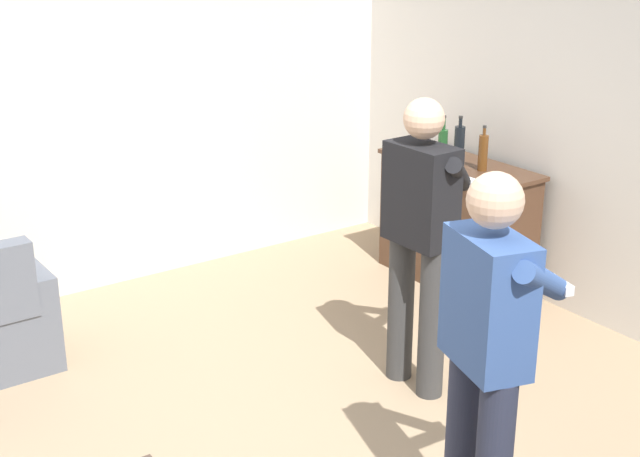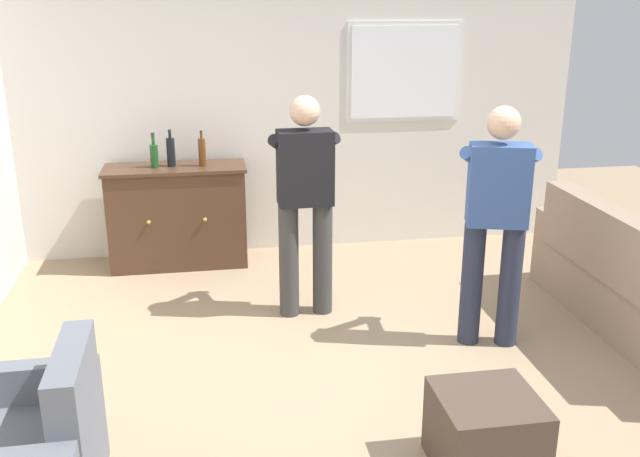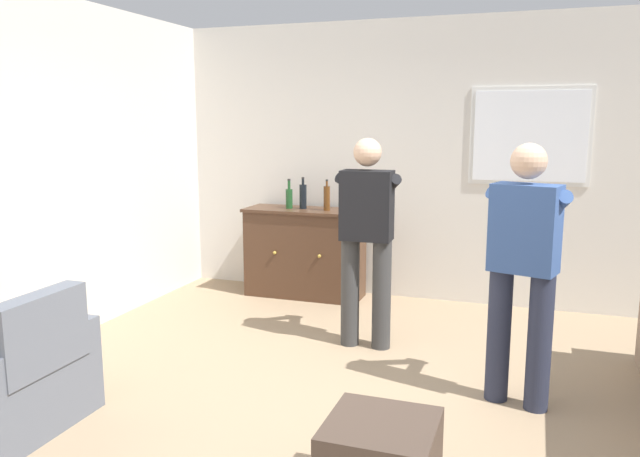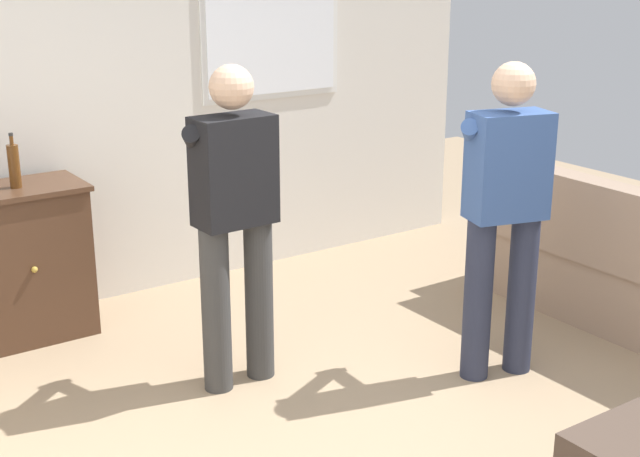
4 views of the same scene
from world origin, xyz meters
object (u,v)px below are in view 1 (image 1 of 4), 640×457
at_px(sideboard_cabinet, 456,223).
at_px(bottle_wine_green, 459,143).
at_px(bottle_spirits_clear, 443,142).
at_px(person_standing_left, 421,232).
at_px(bottle_liquor_amber, 483,152).
at_px(person_standing_right, 487,351).

bearing_deg(sideboard_cabinet, bottle_wine_green, 148.28).
xyz_separation_m(sideboard_cabinet, bottle_spirits_clear, (-0.17, -0.01, 0.57)).
distance_m(bottle_wine_green, person_standing_left, 1.59).
height_order(bottle_liquor_amber, person_standing_left, person_standing_left).
bearing_deg(person_standing_left, sideboard_cabinet, 128.90).
xyz_separation_m(bottle_spirits_clear, person_standing_left, (1.15, -1.21, -0.09)).
bearing_deg(person_standing_right, bottle_spirits_clear, 140.93).
distance_m(bottle_liquor_amber, person_standing_left, 1.41).
height_order(bottle_wine_green, bottle_liquor_amber, bottle_wine_green).
relative_size(bottle_wine_green, bottle_liquor_amber, 1.04).
bearing_deg(person_standing_left, person_standing_right, -30.26).
xyz_separation_m(sideboard_cabinet, bottle_liquor_amber, (0.25, -0.02, 0.58)).
relative_size(bottle_liquor_amber, bottle_spirits_clear, 1.03).
bearing_deg(bottle_liquor_amber, bottle_spirits_clear, 178.36).
height_order(bottle_liquor_amber, bottle_spirits_clear, bottle_liquor_amber).
height_order(sideboard_cabinet, bottle_spirits_clear, bottle_spirits_clear).
bearing_deg(bottle_spirits_clear, bottle_wine_green, 9.75).
distance_m(sideboard_cabinet, bottle_spirits_clear, 0.59).
bearing_deg(sideboard_cabinet, person_standing_right, -41.30).
distance_m(bottle_wine_green, bottle_liquor_amber, 0.27).
bearing_deg(person_standing_right, bottle_liquor_amber, 135.61).
xyz_separation_m(bottle_liquor_amber, person_standing_right, (1.94, -1.89, -0.11)).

